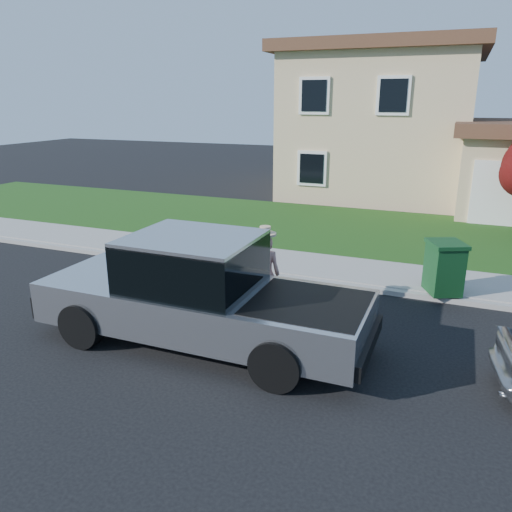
# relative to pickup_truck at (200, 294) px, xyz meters

# --- Properties ---
(ground) EXTENTS (80.00, 80.00, 0.00)m
(ground) POSITION_rel_pickup_truck_xyz_m (0.53, 0.96, -0.98)
(ground) COLOR black
(ground) RESTS_ON ground
(curb) EXTENTS (40.00, 0.20, 0.12)m
(curb) POSITION_rel_pickup_truck_xyz_m (1.53, 3.86, -0.92)
(curb) COLOR gray
(curb) RESTS_ON ground
(sidewalk) EXTENTS (40.00, 2.00, 0.15)m
(sidewalk) POSITION_rel_pickup_truck_xyz_m (1.53, 4.96, -0.90)
(sidewalk) COLOR gray
(sidewalk) RESTS_ON ground
(lawn) EXTENTS (40.00, 7.00, 0.10)m
(lawn) POSITION_rel_pickup_truck_xyz_m (1.53, 9.46, -0.93)
(lawn) COLOR #1E4313
(lawn) RESTS_ON ground
(house) EXTENTS (14.00, 11.30, 6.85)m
(house) POSITION_rel_pickup_truck_xyz_m (1.84, 17.35, 2.19)
(house) COLOR tan
(house) RESTS_ON ground
(pickup_truck) EXTENTS (6.39, 2.47, 2.09)m
(pickup_truck) POSITION_rel_pickup_truck_xyz_m (0.00, 0.00, 0.00)
(pickup_truck) COLOR black
(pickup_truck) RESTS_ON ground
(woman) EXTENTS (0.73, 0.58, 1.94)m
(woman) POSITION_rel_pickup_truck_xyz_m (0.62, 1.76, -0.06)
(woman) COLOR #DE8F7A
(woman) RESTS_ON ground
(trash_bin) EXTENTS (1.03, 1.09, 1.22)m
(trash_bin) POSITION_rel_pickup_truck_xyz_m (4.16, 4.06, -0.21)
(trash_bin) COLOR #0F3A18
(trash_bin) RESTS_ON sidewalk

